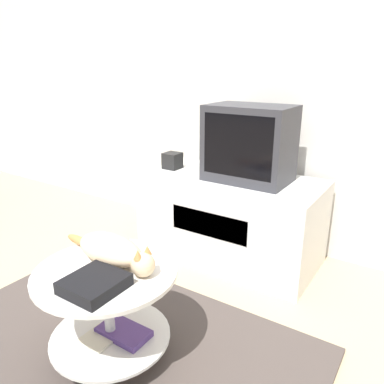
{
  "coord_description": "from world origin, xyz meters",
  "views": [
    {
      "loc": [
        1.07,
        -0.97,
        1.25
      ],
      "look_at": [
        0.05,
        0.58,
        0.62
      ],
      "focal_mm": 35.0,
      "sensor_mm": 36.0,
      "label": 1
    }
  ],
  "objects_px": {
    "tv": "(249,144)",
    "speaker": "(172,161)",
    "cat": "(113,250)",
    "dvd_box": "(94,284)"
  },
  "relations": [
    {
      "from": "tv",
      "to": "speaker",
      "type": "height_order",
      "value": "tv"
    },
    {
      "from": "tv",
      "to": "speaker",
      "type": "relative_size",
      "value": 4.6
    },
    {
      "from": "cat",
      "to": "speaker",
      "type": "bearing_deg",
      "value": 118.4
    },
    {
      "from": "cat",
      "to": "tv",
      "type": "bearing_deg",
      "value": 88.97
    },
    {
      "from": "dvd_box",
      "to": "cat",
      "type": "relative_size",
      "value": 0.38
    },
    {
      "from": "speaker",
      "to": "dvd_box",
      "type": "xyz_separation_m",
      "value": [
        0.54,
        -1.23,
        -0.14
      ]
    },
    {
      "from": "dvd_box",
      "to": "speaker",
      "type": "bearing_deg",
      "value": 113.51
    },
    {
      "from": "dvd_box",
      "to": "tv",
      "type": "bearing_deg",
      "value": 88.8
    },
    {
      "from": "speaker",
      "to": "cat",
      "type": "distance_m",
      "value": 1.14
    },
    {
      "from": "tv",
      "to": "speaker",
      "type": "bearing_deg",
      "value": -176.68
    }
  ]
}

